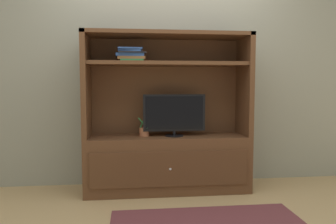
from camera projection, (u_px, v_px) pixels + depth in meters
ground_plane at (172, 204)px, 3.03m from camera, size 8.00×8.00×0.00m
painted_rear_wall at (164, 57)px, 3.65m from camera, size 6.00×0.10×2.80m
media_console at (167, 142)px, 3.39m from camera, size 1.67×0.49×1.61m
tv_monitor at (174, 114)px, 3.33m from camera, size 0.63×0.19×0.43m
potted_plant at (144, 130)px, 3.36m from camera, size 0.11×0.12×0.28m
magazine_stack at (131, 55)px, 3.27m from camera, size 0.30×0.30×0.13m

